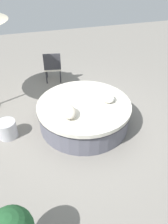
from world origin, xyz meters
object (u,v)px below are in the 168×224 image
object	(u,v)px
throw_pillow_0	(68,112)
patio_chair	(53,65)
throw_pillow_1	(107,97)
side_table	(7,129)
round_bed	(84,114)

from	to	relation	value
throw_pillow_0	patio_chair	world-z (taller)	patio_chair
throw_pillow_0	throw_pillow_1	distance (m)	1.05
throw_pillow_0	side_table	world-z (taller)	throw_pillow_0
throw_pillow_1	throw_pillow_0	bearing A→B (deg)	-73.14
patio_chair	side_table	world-z (taller)	patio_chair
patio_chair	round_bed	bearing A→B (deg)	-72.25
throw_pillow_0	side_table	distance (m)	1.51
patio_chair	throw_pillow_0	bearing A→B (deg)	-82.54
round_bed	throw_pillow_1	world-z (taller)	throw_pillow_1
throw_pillow_0	side_table	xyz separation A→B (m)	(-0.44, -1.34, -0.52)
round_bed	throw_pillow_1	distance (m)	0.68
round_bed	patio_chair	distance (m)	2.41
round_bed	side_table	xyz separation A→B (m)	(-0.10, -1.79, -0.11)
throw_pillow_0	patio_chair	size ratio (longest dim) A/B	0.49
throw_pillow_1	side_table	size ratio (longest dim) A/B	0.93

